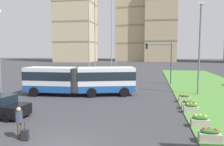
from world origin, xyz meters
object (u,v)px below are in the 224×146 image
flower_planter_4 (185,98)px  apartment_tower_westcentre (134,19)px  pedestrian_crossing (19,120)px  apartment_tower_west (75,4)px  rolling_suitcase (25,135)px  articulated_bus (80,80)px  flower_planter_1 (200,120)px  flower_planter_3 (189,104)px  flower_planter_0 (210,135)px  streetlight_median (200,45)px  flower_planter_2 (191,108)px  apartment_tower_centre (160,23)px  traffic_light_far_right (162,56)px

flower_planter_4 → apartment_tower_westcentre: size_ratio=0.03×
pedestrian_crossing → flower_planter_4: bearing=46.0°
apartment_tower_west → apartment_tower_westcentre: 30.02m
rolling_suitcase → pedestrian_crossing: bearing=156.0°
articulated_bus → flower_planter_1: articulated_bus is taller
rolling_suitcase → flower_planter_3: 12.61m
articulated_bus → flower_planter_3: (10.68, -3.93, -1.23)m
articulated_bus → flower_planter_0: size_ratio=10.83×
pedestrian_crossing → streetlight_median: streetlight_median is taller
flower_planter_0 → flower_planter_2: (0.00, 5.52, 0.00)m
pedestrian_crossing → flower_planter_3: size_ratio=1.58×
streetlight_median → apartment_tower_centre: size_ratio=0.27×
flower_planter_4 → traffic_light_far_right: size_ratio=0.19×
pedestrian_crossing → flower_planter_2: 12.17m
flower_planter_0 → apartment_tower_centre: 96.48m
rolling_suitcase → flower_planter_4: (9.60, 10.61, 0.11)m
flower_planter_3 → traffic_light_far_right: size_ratio=0.19×
rolling_suitcase → flower_planter_3: (9.60, 8.17, 0.11)m
apartment_tower_westcentre → apartment_tower_centre: 13.68m
apartment_tower_westcentre → apartment_tower_centre: apartment_tower_westcentre is taller
pedestrian_crossing → flower_planter_1: bearing=20.0°
flower_planter_3 → flower_planter_0: bearing=-90.0°
flower_planter_3 → flower_planter_4: same height
apartment_tower_centre → flower_planter_3: bearing=-90.2°
flower_planter_3 → flower_planter_4: (0.00, 2.44, 0.00)m
articulated_bus → apartment_tower_westcentre: apartment_tower_westcentre is taller
rolling_suitcase → flower_planter_4: 14.31m
flower_planter_2 → flower_planter_3: 1.14m
articulated_bus → traffic_light_far_right: size_ratio=2.03×
flower_planter_4 → apartment_tower_centre: 87.55m
articulated_bus → apartment_tower_westcentre: 90.36m
articulated_bus → flower_planter_0: articulated_bus is taller
traffic_light_far_right → streetlight_median: 8.06m
flower_planter_1 → articulated_bus: bearing=142.4°
pedestrian_crossing → traffic_light_far_right: traffic_light_far_right is taller
flower_planter_0 → flower_planter_3: 6.65m
flower_planter_3 → apartment_tower_centre: size_ratio=0.03×
articulated_bus → flower_planter_1: bearing=-37.6°
rolling_suitcase → flower_planter_2: size_ratio=0.88×
flower_planter_3 → apartment_tower_west: bearing=116.1°
flower_planter_4 → articulated_bus: bearing=172.1°
pedestrian_crossing → flower_planter_0: 10.15m
articulated_bus → apartment_tower_centre: 86.55m
apartment_tower_west → apartment_tower_westcentre: (24.99, 15.88, -5.00)m
articulated_bus → flower_planter_4: bearing=-7.9°
flower_planter_0 → flower_planter_3: bearing=90.0°
flower_planter_3 → apartment_tower_westcentre: size_ratio=0.03×
flower_planter_0 → apartment_tower_west: bearing=114.3°
streetlight_median → apartment_tower_west: 82.93m
apartment_tower_west → apartment_tower_westcentre: apartment_tower_west is taller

